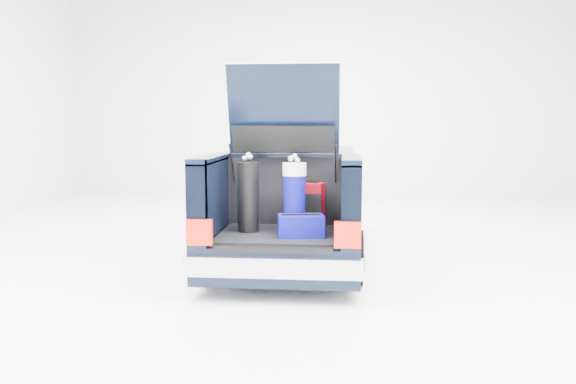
# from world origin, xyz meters

# --- Properties ---
(ground) EXTENTS (14.00, 14.00, 0.00)m
(ground) POSITION_xyz_m (0.00, 0.00, 0.00)
(ground) COLOR white
(ground) RESTS_ON ground
(car) EXTENTS (1.87, 4.65, 2.47)m
(car) POSITION_xyz_m (-0.00, 0.11, 0.67)
(car) COLOR black
(car) RESTS_ON ground
(red_suitcase) EXTENTS (0.37, 0.29, 0.54)m
(red_suitcase) POSITION_xyz_m (0.30, -1.09, 0.86)
(red_suitcase) COLOR #6E030C
(red_suitcase) RESTS_ON car
(black_golf_bag) EXTENTS (0.26, 0.28, 0.87)m
(black_golf_bag) POSITION_xyz_m (-0.36, -1.43, 0.99)
(black_golf_bag) COLOR black
(black_golf_bag) RESTS_ON car
(blue_golf_bag) EXTENTS (0.33, 0.33, 0.87)m
(blue_golf_bag) POSITION_xyz_m (0.16, -1.42, 0.99)
(blue_golf_bag) COLOR black
(blue_golf_bag) RESTS_ON car
(blue_duffel) EXTENTS (0.52, 0.38, 0.25)m
(blue_duffel) POSITION_xyz_m (0.25, -1.65, 0.72)
(blue_duffel) COLOR #06046A
(blue_duffel) RESTS_ON car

